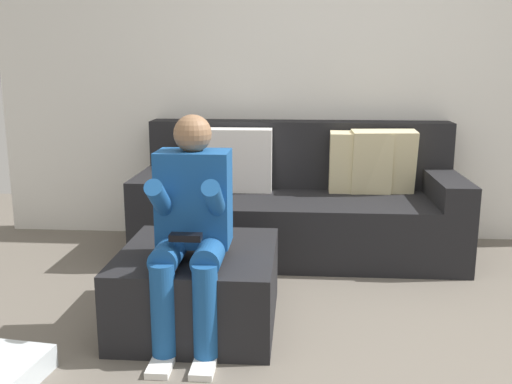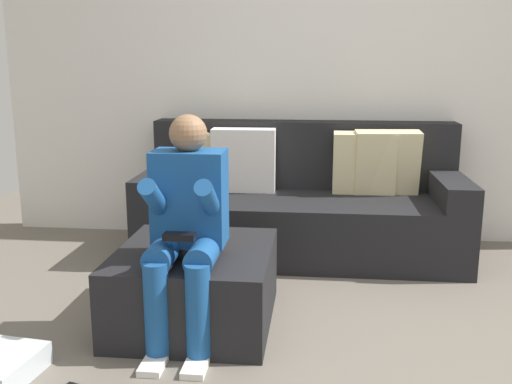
{
  "view_description": "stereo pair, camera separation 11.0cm",
  "coord_description": "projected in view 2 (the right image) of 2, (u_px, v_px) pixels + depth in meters",
  "views": [
    {
      "loc": [
        -0.27,
        -2.26,
        1.29
      ],
      "look_at": [
        -0.52,
        1.05,
        0.56
      ],
      "focal_mm": 40.86,
      "sensor_mm": 36.0,
      "label": 1
    },
    {
      "loc": [
        -0.16,
        -2.25,
        1.29
      ],
      "look_at": [
        -0.52,
        1.05,
        0.56
      ],
      "focal_mm": 40.86,
      "sensor_mm": 36.0,
      "label": 2
    }
  ],
  "objects": [
    {
      "name": "couch_sectional",
      "position": [
        302.0,
        203.0,
        4.04
      ],
      "size": [
        2.15,
        0.89,
        0.89
      ],
      "color": "black",
      "rests_on": "ground_plane"
    },
    {
      "name": "wall_back",
      "position": [
        344.0,
        57.0,
        4.2
      ],
      "size": [
        5.07,
        0.1,
        2.67
      ],
      "primitive_type": "cube",
      "color": "silver",
      "rests_on": "ground_plane"
    },
    {
      "name": "ottoman",
      "position": [
        195.0,
        286.0,
        2.95
      ],
      "size": [
        0.77,
        0.83,
        0.39
      ],
      "primitive_type": "cube",
      "color": "black",
      "rests_on": "ground_plane"
    },
    {
      "name": "ground_plane",
      "position": [
        352.0,
        378.0,
        2.44
      ],
      "size": [
        6.59,
        6.59,
        0.0
      ],
      "primitive_type": "plane",
      "color": "#6B6359"
    },
    {
      "name": "person_seated",
      "position": [
        186.0,
        221.0,
        2.67
      ],
      "size": [
        0.34,
        0.58,
        1.07
      ],
      "color": "#194C8C",
      "rests_on": "ground_plane"
    }
  ]
}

